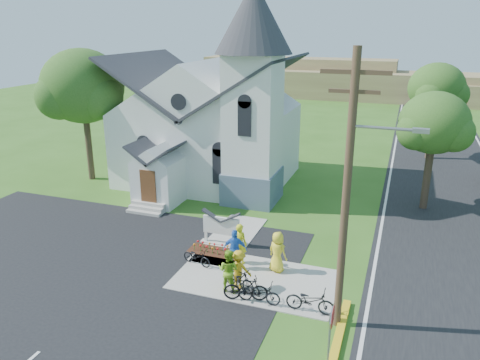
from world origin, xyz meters
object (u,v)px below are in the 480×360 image
at_px(cyclist_3, 239,269).
at_px(stop_sign, 331,326).
at_px(bike_0, 197,257).
at_px(bike_2, 259,293).
at_px(cyclist_0, 240,243).
at_px(cyclist_2, 235,249).
at_px(church_sign, 221,226).
at_px(cyclist_1, 228,270).
at_px(bike_4, 310,301).
at_px(utility_pole, 349,188).
at_px(cyclist_4, 277,252).
at_px(bike_3, 246,288).
at_px(bike_1, 239,278).

bearing_deg(cyclist_3, stop_sign, 135.19).
xyz_separation_m(bike_0, bike_2, (3.64, -2.02, 0.06)).
bearing_deg(cyclist_0, stop_sign, 139.55).
xyz_separation_m(bike_0, cyclist_2, (1.77, 0.30, 0.54)).
relative_size(church_sign, cyclist_1, 1.19).
distance_m(church_sign, cyclist_0, 2.16).
xyz_separation_m(church_sign, bike_4, (5.41, -4.33, -0.48)).
xyz_separation_m(utility_pole, cyclist_4, (-3.19, 3.02, -4.41)).
bearing_deg(bike_2, cyclist_1, 71.13).
bearing_deg(cyclist_1, cyclist_2, -73.64).
bearing_deg(cyclist_3, bike_0, -29.39).
bearing_deg(utility_pole, cyclist_4, 136.54).
bearing_deg(cyclist_3, utility_pole, 161.44).
relative_size(cyclist_1, cyclist_2, 0.98).
xyz_separation_m(church_sign, cyclist_3, (2.21, -3.56, -0.13)).
bearing_deg(bike_0, bike_2, -105.15).
bearing_deg(bike_3, utility_pole, -109.62).
bearing_deg(stop_sign, utility_pole, 91.49).
distance_m(bike_0, cyclist_4, 3.74).
distance_m(cyclist_0, cyclist_3, 2.15).
bearing_deg(cyclist_1, bike_3, 157.12).
xyz_separation_m(bike_3, bike_4, (2.60, 0.07, -0.04)).
relative_size(cyclist_0, cyclist_3, 1.16).
bearing_deg(utility_pole, bike_0, 161.20).
bearing_deg(cyclist_3, cyclist_0, -75.55).
bearing_deg(bike_4, cyclist_3, 76.22).
distance_m(utility_pole, bike_3, 6.11).
xyz_separation_m(utility_pole, bike_3, (-3.75, 0.30, -4.81)).
relative_size(cyclist_0, bike_4, 1.03).
xyz_separation_m(church_sign, bike_2, (3.38, -4.40, -0.52)).
xyz_separation_m(cyclist_2, bike_2, (1.87, -2.33, -0.48)).
bearing_deg(cyclist_3, bike_2, 140.34).
xyz_separation_m(bike_0, bike_1, (2.56, -1.36, 0.11)).
xyz_separation_m(stop_sign, bike_3, (-3.82, 3.00, -1.19)).
height_order(church_sign, cyclist_0, cyclist_0).
height_order(utility_pole, bike_0, utility_pole).
height_order(utility_pole, cyclist_2, utility_pole).
relative_size(bike_0, cyclist_3, 0.90).
bearing_deg(bike_1, utility_pole, -78.62).
xyz_separation_m(church_sign, cyclist_2, (1.50, -2.07, -0.04)).
bearing_deg(cyclist_0, cyclist_4, -176.18).
bearing_deg(bike_0, cyclist_4, -65.20).
bearing_deg(church_sign, stop_sign, -48.12).
relative_size(cyclist_0, cyclist_4, 1.04).
xyz_separation_m(stop_sign, bike_2, (-3.26, 3.00, -1.27)).
xyz_separation_m(cyclist_4, bike_4, (2.04, -2.66, -0.44)).
bearing_deg(bike_3, bike_2, -105.04).
distance_m(cyclist_1, cyclist_4, 2.69).
distance_m(utility_pole, cyclist_1, 6.49).
height_order(utility_pole, cyclist_3, utility_pole).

